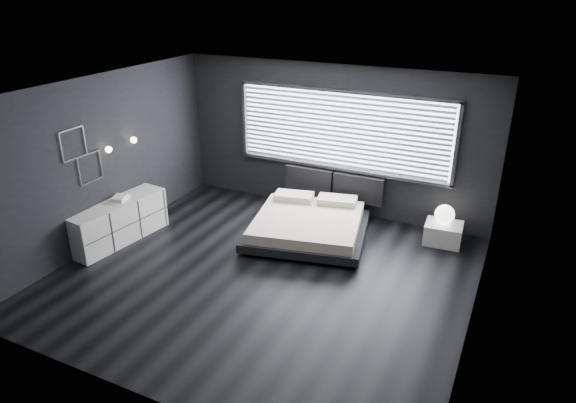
% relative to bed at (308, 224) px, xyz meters
% --- Properties ---
extents(room, '(6.04, 6.00, 2.80)m').
position_rel_bed_xyz_m(room, '(-0.09, -1.47, 1.16)').
color(room, black).
rests_on(room, ground).
extents(window, '(4.14, 0.09, 1.52)m').
position_rel_bed_xyz_m(window, '(0.11, 1.23, 1.37)').
color(window, white).
rests_on(window, ground).
extents(headboard, '(1.96, 0.16, 0.52)m').
position_rel_bed_xyz_m(headboard, '(0.01, 1.17, 0.33)').
color(headboard, black).
rests_on(headboard, ground).
extents(sconce_near, '(0.18, 0.11, 0.11)m').
position_rel_bed_xyz_m(sconce_near, '(-2.97, -1.42, 1.36)').
color(sconce_near, silver).
rests_on(sconce_near, ground).
extents(sconce_far, '(0.18, 0.11, 0.11)m').
position_rel_bed_xyz_m(sconce_far, '(-2.97, -0.82, 1.36)').
color(sconce_far, silver).
rests_on(sconce_far, ground).
extents(wall_art_upper, '(0.01, 0.48, 0.48)m').
position_rel_bed_xyz_m(wall_art_upper, '(-3.07, -2.02, 1.61)').
color(wall_art_upper, '#47474C').
rests_on(wall_art_upper, ground).
extents(wall_art_lower, '(0.01, 0.48, 0.48)m').
position_rel_bed_xyz_m(wall_art_lower, '(-3.07, -1.77, 1.14)').
color(wall_art_lower, '#47474C').
rests_on(wall_art_lower, ground).
extents(bed, '(2.34, 2.27, 0.51)m').
position_rel_bed_xyz_m(bed, '(0.00, 0.00, 0.00)').
color(bed, black).
rests_on(bed, ground).
extents(nightstand, '(0.64, 0.55, 0.36)m').
position_rel_bed_xyz_m(nightstand, '(2.17, 0.80, -0.06)').
color(nightstand, white).
rests_on(nightstand, ground).
extents(orb_lamp, '(0.33, 0.33, 0.33)m').
position_rel_bed_xyz_m(orb_lamp, '(2.15, 0.82, 0.28)').
color(orb_lamp, white).
rests_on(orb_lamp, nightstand).
extents(dresser, '(0.71, 1.84, 0.72)m').
position_rel_bed_xyz_m(dresser, '(-2.87, -1.53, 0.12)').
color(dresser, white).
rests_on(dresser, ground).
extents(book_stack, '(0.31, 0.37, 0.06)m').
position_rel_bed_xyz_m(book_stack, '(-2.89, -1.41, 0.51)').
color(book_stack, white).
rests_on(book_stack, dresser).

